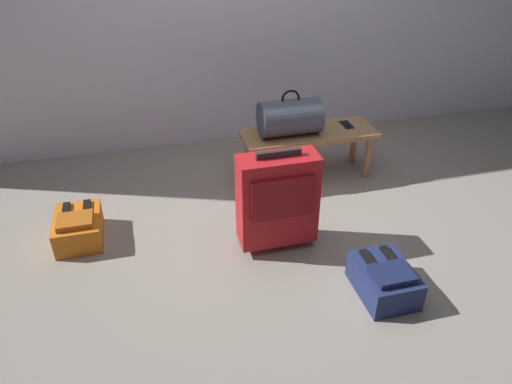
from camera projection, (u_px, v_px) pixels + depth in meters
The scene contains 7 objects.
ground_plane at pixel (287, 240), 3.08m from camera, with size 6.60×6.60×0.00m, color gray.
bench at pixel (309, 139), 3.60m from camera, with size 1.00×0.36×0.38m.
duffel_bag_slate at pixel (290, 117), 3.47m from camera, with size 0.44×0.26×0.34m.
cell_phone at pixel (347, 125), 3.67m from camera, with size 0.07×0.14×0.01m.
suitcase_upright_red at pixel (278, 199), 2.86m from camera, with size 0.47×0.22×0.66m.
backpack_navy at pixel (384, 279), 2.63m from camera, with size 0.28×0.38×0.21m.
backpack_orange at pixel (78, 227), 3.04m from camera, with size 0.28×0.38×0.21m.
Camera 1 is at (-0.81, -2.31, 1.90)m, focal length 33.84 mm.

